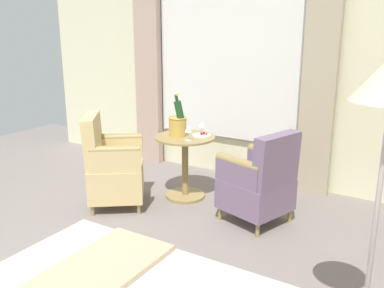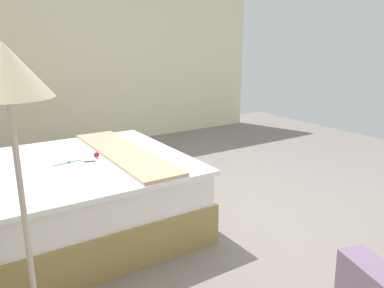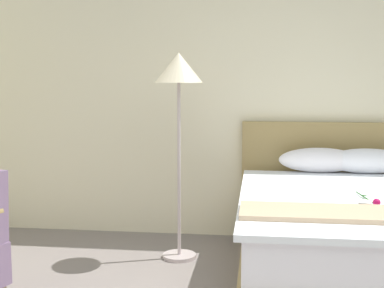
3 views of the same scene
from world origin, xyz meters
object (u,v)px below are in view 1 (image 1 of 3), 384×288
armchair_facing_bed (112,167)px  wine_glass_near_edge (202,124)px  wine_glass_near_bucket (188,129)px  snack_plate (202,135)px  armchair_by_window (259,182)px  champagne_bucket (178,123)px  side_table_round (185,162)px

armchair_facing_bed → wine_glass_near_edge: bearing=139.2°
wine_glass_near_bucket → armchair_facing_bed: (0.45, -0.63, -0.38)m
wine_glass_near_bucket → snack_plate: (-0.23, 0.02, -0.11)m
armchair_by_window → champagne_bucket: bearing=-98.6°
armchair_facing_bed → side_table_round: bearing=138.1°
wine_glass_near_edge → armchair_facing_bed: armchair_facing_bed is taller
wine_glass_near_edge → snack_plate: wine_glass_near_edge is taller
wine_glass_near_bucket → wine_glass_near_edge: 0.28m
snack_plate → armchair_by_window: (0.28, 0.79, -0.28)m
champagne_bucket → wine_glass_near_bucket: bearing=61.6°
wine_glass_near_bucket → snack_plate: wine_glass_near_bucket is taller
snack_plate → armchair_by_window: armchair_by_window is taller
champagne_bucket → snack_plate: bearing=121.7°
side_table_round → armchair_by_window: size_ratio=0.76×
side_table_round → champagne_bucket: (0.02, -0.07, 0.42)m
armchair_by_window → wine_glass_near_bucket: bearing=-93.4°
champagne_bucket → armchair_by_window: (0.15, 1.00, -0.41)m
champagne_bucket → armchair_by_window: bearing=81.4°
wine_glass_near_edge → snack_plate: (0.04, 0.02, -0.10)m
champagne_bucket → armchair_facing_bed: 0.82m
side_table_round → armchair_facing_bed: size_ratio=0.71×
champagne_bucket → wine_glass_near_edge: bearing=132.6°
snack_plate → armchair_by_window: 0.88m
armchair_facing_bed → snack_plate: bearing=136.5°
wine_glass_near_edge → side_table_round: bearing=-36.0°
side_table_round → snack_plate: 0.34m
snack_plate → wine_glass_near_bucket: bearing=-5.1°
side_table_round → snack_plate: bearing=129.7°
side_table_round → armchair_by_window: armchair_by_window is taller
side_table_round → wine_glass_near_edge: bearing=144.0°
wine_glass_near_bucket → wine_glass_near_edge: size_ratio=1.03×
armchair_facing_bed → armchair_by_window: bearing=105.8°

